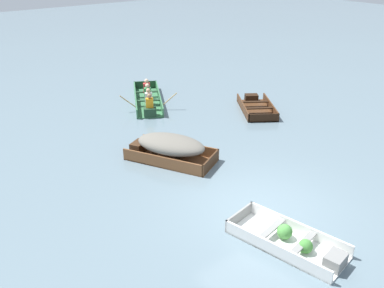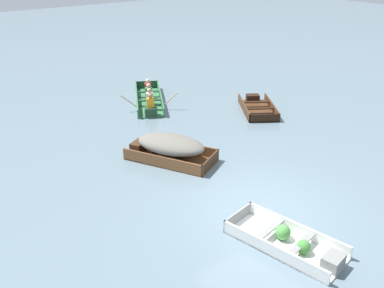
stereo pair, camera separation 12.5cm
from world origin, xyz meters
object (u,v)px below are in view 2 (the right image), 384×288
object	(u,v)px
skiff_wooden_brown_near_moored	(170,146)
skiff_dark_varnish_mid_moored	(257,107)
rowboat_green_with_crew	(149,99)
dinghy_white_foreground	(290,242)

from	to	relation	value
skiff_wooden_brown_near_moored	skiff_dark_varnish_mid_moored	bearing A→B (deg)	16.28
rowboat_green_with_crew	dinghy_white_foreground	bearing A→B (deg)	-103.92
skiff_dark_varnish_mid_moored	skiff_wooden_brown_near_moored	bearing A→B (deg)	-163.72
skiff_dark_varnish_mid_moored	rowboat_green_with_crew	distance (m)	4.49
dinghy_white_foreground	skiff_wooden_brown_near_moored	distance (m)	5.13
skiff_wooden_brown_near_moored	skiff_dark_varnish_mid_moored	size ratio (longest dim) A/B	1.08
dinghy_white_foreground	rowboat_green_with_crew	xyz separation A→B (m)	(2.44, 9.85, 0.10)
skiff_wooden_brown_near_moored	rowboat_green_with_crew	xyz separation A→B (m)	(2.16, 4.74, -0.23)
dinghy_white_foreground	skiff_dark_varnish_mid_moored	bearing A→B (deg)	49.98
skiff_wooden_brown_near_moored	rowboat_green_with_crew	bearing A→B (deg)	65.53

